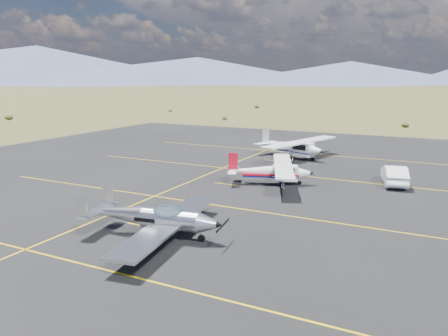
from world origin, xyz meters
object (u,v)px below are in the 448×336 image
Objects in this scene: aircraft_low_wing at (156,218)px; aircraft_cessna at (271,171)px; aircraft_plain at (291,146)px; sedan at (394,175)px.

aircraft_low_wing is 1.09× the size of aircraft_cessna.
aircraft_cessna reaches higher than aircraft_low_wing.
aircraft_low_wing is 25.39m from aircraft_plain.
sedan is (10.91, -7.36, -0.49)m from aircraft_plain.
aircraft_plain reaches higher than aircraft_cessna.
aircraft_low_wing is at bearing -116.74° from aircraft_cessna.
aircraft_plain reaches higher than aircraft_low_wing.
sedan is at bearing -16.35° from aircraft_plain.
aircraft_cessna is (1.37, 13.70, 0.02)m from aircraft_low_wing.
aircraft_plain is (-0.71, 25.38, 0.20)m from aircraft_low_wing.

